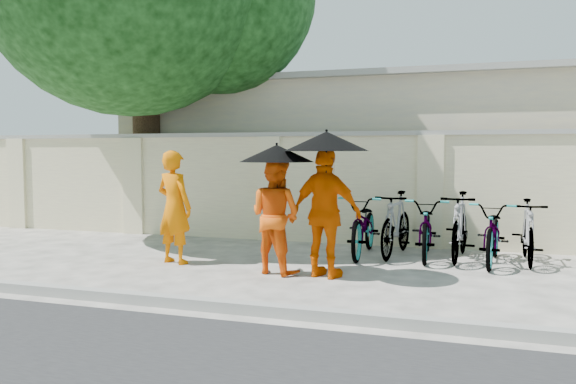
% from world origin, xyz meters
% --- Properties ---
extents(ground, '(80.00, 80.00, 0.00)m').
position_xyz_m(ground, '(0.00, 0.00, 0.00)').
color(ground, beige).
extents(kerb, '(40.00, 0.16, 0.12)m').
position_xyz_m(kerb, '(0.00, -1.70, 0.06)').
color(kerb, gray).
rests_on(kerb, ground).
extents(compound_wall, '(20.00, 0.30, 2.00)m').
position_xyz_m(compound_wall, '(1.00, 3.20, 1.00)').
color(compound_wall, beige).
rests_on(compound_wall, ground).
extents(building_behind, '(14.00, 6.00, 3.20)m').
position_xyz_m(building_behind, '(2.00, 7.00, 1.60)').
color(building_behind, beige).
rests_on(building_behind, ground).
extents(monk_left, '(0.71, 0.56, 1.73)m').
position_xyz_m(monk_left, '(-1.64, 0.50, 0.86)').
color(monk_left, '#E86C00').
rests_on(monk_left, ground).
extents(monk_center, '(0.94, 0.83, 1.62)m').
position_xyz_m(monk_center, '(0.06, 0.30, 0.81)').
color(monk_center, '#ED530A').
rests_on(monk_center, ground).
extents(parasol_center, '(1.03, 1.03, 0.88)m').
position_xyz_m(parasol_center, '(0.11, 0.22, 1.68)').
color(parasol_center, black).
rests_on(parasol_center, ground).
extents(monk_right, '(1.11, 0.71, 1.76)m').
position_xyz_m(monk_right, '(0.81, 0.23, 0.88)').
color(monk_right, '#DF5200').
rests_on(monk_right, ground).
extents(parasol_right, '(1.13, 1.13, 0.97)m').
position_xyz_m(parasol_right, '(0.83, 0.15, 1.84)').
color(parasol_right, black).
rests_on(parasol_right, ground).
extents(bike_0, '(0.69, 1.93, 1.01)m').
position_xyz_m(bike_0, '(1.03, 1.99, 0.50)').
color(bike_0, gray).
rests_on(bike_0, ground).
extents(bike_1, '(0.73, 1.81, 1.06)m').
position_xyz_m(bike_1, '(1.52, 2.12, 0.53)').
color(bike_1, gray).
rests_on(bike_1, ground).
extents(bike_2, '(0.72, 1.89, 0.98)m').
position_xyz_m(bike_2, '(2.02, 2.09, 0.49)').
color(bike_2, gray).
rests_on(bike_2, ground).
extents(bike_3, '(0.68, 1.83, 1.07)m').
position_xyz_m(bike_3, '(2.52, 2.09, 0.54)').
color(bike_3, gray).
rests_on(bike_3, ground).
extents(bike_4, '(0.83, 1.89, 0.96)m').
position_xyz_m(bike_4, '(3.02, 1.91, 0.48)').
color(bike_4, gray).
rests_on(bike_4, ground).
extents(bike_5, '(0.49, 1.64, 0.98)m').
position_xyz_m(bike_5, '(3.52, 2.11, 0.49)').
color(bike_5, gray).
rests_on(bike_5, ground).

